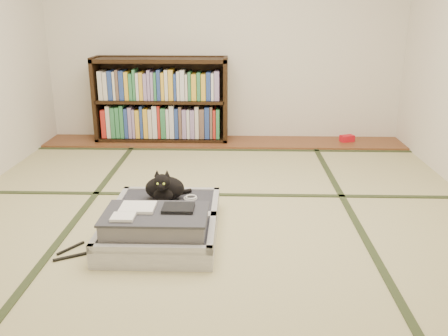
{
  "coord_description": "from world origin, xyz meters",
  "views": [
    {
      "loc": [
        0.16,
        -3.18,
        1.43
      ],
      "look_at": [
        0.05,
        0.35,
        0.25
      ],
      "focal_mm": 38.0,
      "sensor_mm": 36.0,
      "label": 1
    }
  ],
  "objects": [
    {
      "name": "floor",
      "position": [
        0.0,
        0.0,
        0.0
      ],
      "size": [
        4.5,
        4.5,
        0.0
      ],
      "primitive_type": "plane",
      "color": "tan",
      "rests_on": "ground"
    },
    {
      "name": "bookcase",
      "position": [
        -0.7,
        2.07,
        0.45
      ],
      "size": [
        1.48,
        0.34,
        0.95
      ],
      "color": "black",
      "rests_on": "wood_strip"
    },
    {
      "name": "red_item",
      "position": [
        1.39,
        2.03,
        0.06
      ],
      "size": [
        0.17,
        0.14,
        0.07
      ],
      "primitive_type": "cube",
      "rotation": [
        0.0,
        0.0,
        0.36
      ],
      "color": "red",
      "rests_on": "wood_strip"
    },
    {
      "name": "wood_strip",
      "position": [
        0.0,
        2.0,
        0.01
      ],
      "size": [
        4.0,
        0.5,
        0.02
      ],
      "primitive_type": "cube",
      "color": "brown",
      "rests_on": "ground"
    },
    {
      "name": "cat",
      "position": [
        -0.36,
        -0.07,
        0.23
      ],
      "size": [
        0.32,
        0.32,
        0.26
      ],
      "color": "black",
      "rests_on": "suitcase"
    },
    {
      "name": "tatami_borders",
      "position": [
        0.0,
        0.49,
        0.0
      ],
      "size": [
        4.0,
        4.5,
        0.01
      ],
      "color": "#2D381E",
      "rests_on": "ground"
    },
    {
      "name": "hanger",
      "position": [
        -0.77,
        -0.57,
        0.01
      ],
      "size": [
        0.4,
        0.28,
        0.01
      ],
      "color": "black",
      "rests_on": "floor"
    },
    {
      "name": "room_shell",
      "position": [
        0.0,
        0.0,
        1.46
      ],
      "size": [
        4.5,
        4.5,
        4.5
      ],
      "color": "white",
      "rests_on": "ground"
    },
    {
      "name": "cable_coil",
      "position": [
        -0.18,
        -0.03,
        0.15
      ],
      "size": [
        0.1,
        0.1,
        0.02
      ],
      "color": "white",
      "rests_on": "suitcase"
    },
    {
      "name": "suitcase",
      "position": [
        -0.34,
        -0.36,
        0.1
      ],
      "size": [
        0.72,
        0.96,
        0.28
      ],
      "color": "silver",
      "rests_on": "floor"
    }
  ]
}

